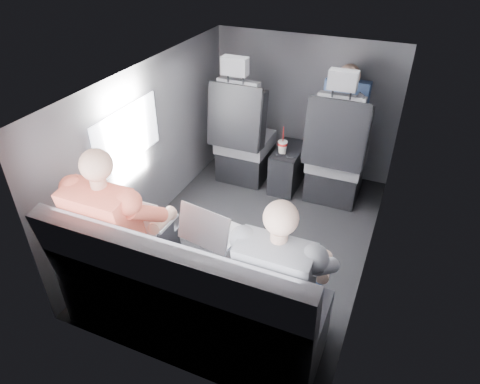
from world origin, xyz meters
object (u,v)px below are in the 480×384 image
at_px(front_seat_right, 336,160).
at_px(passenger_rear_right, 282,280).
at_px(center_console, 288,168).
at_px(laptop_silver, 211,229).
at_px(laptop_black, 287,256).
at_px(laptop_white, 146,218).
at_px(passenger_front_right, 344,113).
at_px(passenger_rear_left, 122,230).
at_px(soda_cup, 282,147).
at_px(rear_bench, 189,302).
at_px(front_seat_left, 243,142).

bearing_deg(front_seat_right, passenger_rear_right, -87.12).
bearing_deg(center_console, laptop_silver, -89.70).
bearing_deg(laptop_black, center_console, 106.89).
bearing_deg(laptop_white, passenger_front_right, 65.73).
bearing_deg(passenger_rear_right, laptop_black, 100.83).
relative_size(passenger_rear_right, passenger_front_right, 1.57).
bearing_deg(passenger_rear_left, soda_cup, 75.40).
bearing_deg(passenger_rear_left, rear_bench, -11.02).
distance_m(laptop_black, passenger_rear_right, 0.18).
bearing_deg(laptop_silver, center_console, 90.30).
xyz_separation_m(front_seat_right, rear_bench, (-0.45, -1.90, -0.09)).
height_order(laptop_silver, laptop_black, laptop_silver).
bearing_deg(front_seat_left, soda_cup, -8.19).
xyz_separation_m(center_console, passenger_rear_left, (-0.49, -1.85, 0.43)).
height_order(front_seat_right, center_console, front_seat_right).
bearing_deg(center_console, passenger_rear_right, -73.67).
distance_m(rear_bench, soda_cup, 1.85).
distance_m(soda_cup, laptop_white, 1.64).
distance_m(laptop_black, passenger_rear_left, 1.01).
distance_m(center_console, passenger_front_right, 0.72).
distance_m(laptop_white, laptop_black, 0.94).
relative_size(center_console, laptop_black, 1.18).
xyz_separation_m(front_seat_right, center_console, (-0.45, 0.04, -0.20)).
height_order(soda_cup, laptop_white, laptop_white).
height_order(rear_bench, passenger_rear_right, passenger_rear_right).
bearing_deg(passenger_rear_right, soda_cup, 108.19).
bearing_deg(laptop_silver, front_seat_left, 106.10).
bearing_deg(center_console, soda_cup, -108.24).
xyz_separation_m(front_seat_left, laptop_black, (0.96, -1.63, 0.23)).
distance_m(passenger_rear_left, passenger_front_right, 2.26).
distance_m(laptop_silver, laptop_black, 0.50).
relative_size(center_console, laptop_silver, 1.25).
bearing_deg(rear_bench, laptop_silver, 88.45).
bearing_deg(laptop_white, soda_cup, 75.86).
bearing_deg(passenger_rear_left, passenger_rear_right, 0.05).
xyz_separation_m(rear_bench, passenger_front_right, (0.42, 2.16, 0.44)).
bearing_deg(passenger_front_right, rear_bench, -101.13).
distance_m(front_seat_right, soda_cup, 0.49).
relative_size(laptop_silver, passenger_rear_right, 0.33).
relative_size(front_seat_left, laptop_silver, 3.29).
bearing_deg(laptop_white, laptop_silver, 6.73).
bearing_deg(front_seat_left, laptop_black, -59.60).
height_order(rear_bench, passenger_rear_left, passenger_rear_left).
height_order(front_seat_right, passenger_rear_left, front_seat_right).
bearing_deg(front_seat_left, laptop_white, -89.34).
xyz_separation_m(laptop_silver, passenger_front_right, (0.42, 1.85, 0.11)).
bearing_deg(rear_bench, passenger_rear_right, 10.05).
xyz_separation_m(front_seat_left, front_seat_right, (0.90, 0.00, 0.00)).
height_order(center_console, rear_bench, rear_bench).
bearing_deg(passenger_rear_left, laptop_silver, 23.71).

